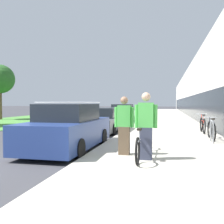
{
  "coord_description": "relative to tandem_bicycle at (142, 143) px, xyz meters",
  "views": [
    {
      "loc": [
        5.64,
        -5.39,
        1.63
      ],
      "look_at": [
        1.76,
        12.19,
        0.97
      ],
      "focal_mm": 40.0,
      "sensor_mm": 36.0,
      "label": 1
    }
  ],
  "objects": [
    {
      "name": "street_tree_far",
      "position": [
        -15.02,
        14.13,
        3.41
      ],
      "size": [
        2.76,
        2.76,
        5.3
      ],
      "color": "brown",
      "rests_on": "ground"
    },
    {
      "name": "sidewalk_slab",
      "position": [
        0.7,
        19.36,
        -0.43
      ],
      "size": [
        4.68,
        70.0,
        0.11
      ],
      "color": "#BCB5A5",
      "rests_on": "ground"
    },
    {
      "name": "bike_rack_hoop",
      "position": [
        2.37,
        3.04,
        0.14
      ],
      "size": [
        0.05,
        0.6,
        0.84
      ],
      "color": "gray",
      "rests_on": "sidewalk_slab"
    },
    {
      "name": "parked_sedan_far",
      "position": [
        -2.87,
        13.16,
        0.21
      ],
      "size": [
        1.75,
        4.6,
        1.52
      ],
      "color": "silver",
      "rests_on": "ground"
    },
    {
      "name": "lawn_strip",
      "position": [
        -12.55,
        23.36,
        -0.47
      ],
      "size": [
        7.77,
        70.0,
        0.03
      ],
      "color": "#478438",
      "rests_on": "ground"
    },
    {
      "name": "cruiser_bike_middle",
      "position": [
        2.46,
        6.21,
        0.02
      ],
      "size": [
        0.52,
        1.78,
        0.95
      ],
      "color": "black",
      "rests_on": "sidewalk_slab"
    },
    {
      "name": "parked_sedan_curbside",
      "position": [
        -2.66,
        1.1,
        0.24
      ],
      "size": [
        2.0,
        4.54,
        1.66
      ],
      "color": "navy",
      "rests_on": "ground"
    },
    {
      "name": "person_rider",
      "position": [
        0.14,
        -0.36,
        0.53
      ],
      "size": [
        0.61,
        0.24,
        1.79
      ],
      "color": "#33384C",
      "rests_on": "sidewalk_slab"
    },
    {
      "name": "cruiser_bike_nearest",
      "position": [
        2.5,
        3.89,
        0.01
      ],
      "size": [
        0.52,
        1.79,
        0.91
      ],
      "color": "black",
      "rests_on": "sidewalk_slab"
    },
    {
      "name": "tandem_bicycle",
      "position": [
        0.0,
        0.0,
        0.0
      ],
      "size": [
        0.52,
        2.78,
        0.87
      ],
      "color": "black",
      "rests_on": "sidewalk_slab"
    },
    {
      "name": "vintage_roadster_curbside",
      "position": [
        -2.74,
        6.46,
        0.14
      ],
      "size": [
        1.82,
        4.57,
        1.35
      ],
      "color": "#4C5156",
      "rests_on": "ground"
    },
    {
      "name": "person_bystander",
      "position": [
        -0.53,
        0.13,
        0.48
      ],
      "size": [
        0.58,
        0.23,
        1.7
      ],
      "color": "brown",
      "rests_on": "sidewalk_slab"
    }
  ]
}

